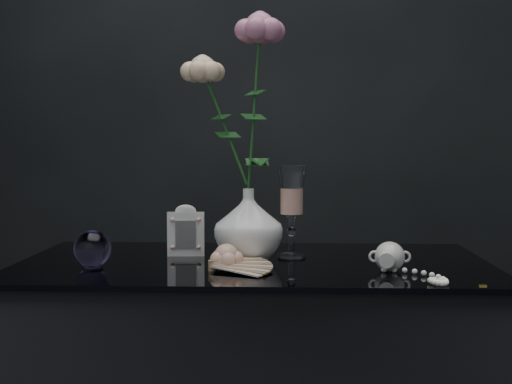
# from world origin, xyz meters

# --- Properties ---
(vase) EXTENTS (0.19, 0.19, 0.16)m
(vase) POSITION_xyz_m (-0.01, 0.06, 0.84)
(vase) COLOR white
(vase) RESTS_ON table
(wine_glass) EXTENTS (0.07, 0.07, 0.21)m
(wine_glass) POSITION_xyz_m (0.09, 0.11, 0.87)
(wine_glass) COLOR white
(wine_glass) RESTS_ON table
(picture_frame) EXTENTS (0.10, 0.08, 0.12)m
(picture_frame) POSITION_xyz_m (-0.16, 0.11, 0.82)
(picture_frame) COLOR white
(picture_frame) RESTS_ON table
(paperweight) EXTENTS (0.08, 0.08, 0.08)m
(paperweight) POSITION_xyz_m (-0.34, -0.05, 0.80)
(paperweight) COLOR #947CCA
(paperweight) RESTS_ON table
(paper_fan) EXTENTS (0.29, 0.24, 0.03)m
(paper_fan) POSITION_xyz_m (-0.08, -0.08, 0.78)
(paper_fan) COLOR #F0EAC0
(paper_fan) RESTS_ON table
(loose_rose) EXTENTS (0.13, 0.16, 0.05)m
(loose_rose) POSITION_xyz_m (-0.05, -0.05, 0.79)
(loose_rose) COLOR #E8B196
(loose_rose) RESTS_ON table
(pearl_jar) EXTENTS (0.22, 0.23, 0.06)m
(pearl_jar) POSITION_xyz_m (0.29, -0.06, 0.79)
(pearl_jar) COLOR silver
(pearl_jar) RESTS_ON table
(roses) EXTENTS (0.22, 0.12, 0.45)m
(roses) POSITION_xyz_m (-0.03, 0.06, 1.12)
(roses) COLOR #FDCAA0
(roses) RESTS_ON vase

